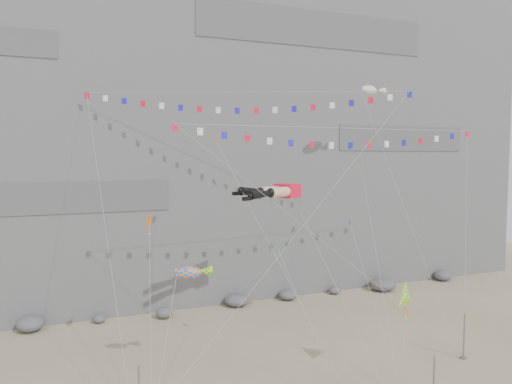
# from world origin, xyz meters

# --- Properties ---
(ground) EXTENTS (120.00, 120.00, 0.00)m
(ground) POSITION_xyz_m (0.00, 0.00, 0.00)
(ground) COLOR tan
(ground) RESTS_ON ground
(cliff) EXTENTS (80.00, 28.00, 50.00)m
(cliff) POSITION_xyz_m (0.00, 32.00, 25.00)
(cliff) COLOR slate
(cliff) RESTS_ON ground
(talus_boulders) EXTENTS (60.00, 3.00, 1.20)m
(talus_boulders) POSITION_xyz_m (0.00, 17.00, 0.60)
(talus_boulders) COLOR #5C5C61
(talus_boulders) RESTS_ON ground
(anchor_pole_right) EXTENTS (0.12, 0.12, 3.66)m
(anchor_pole_right) POSITION_xyz_m (11.72, -2.69, 1.83)
(anchor_pole_right) COLOR slate
(anchor_pole_right) RESTS_ON ground
(legs_kite) EXTENTS (6.56, 15.15, 18.99)m
(legs_kite) POSITION_xyz_m (-0.83, 5.95, 12.94)
(legs_kite) COLOR red
(legs_kite) RESTS_ON ground
(flag_banner_upper) EXTENTS (26.75, 20.97, 29.16)m
(flag_banner_upper) POSITION_xyz_m (-1.32, 10.78, 21.67)
(flag_banner_upper) COLOR red
(flag_banner_upper) RESTS_ON ground
(flag_banner_lower) EXTENTS (28.57, 7.13, 21.03)m
(flag_banner_lower) POSITION_xyz_m (4.82, 4.56, 18.25)
(flag_banner_lower) COLOR red
(flag_banner_lower) RESTS_ON ground
(harlequin_kite) EXTENTS (2.64, 10.29, 14.79)m
(harlequin_kite) POSITION_xyz_m (-11.44, 4.20, 11.26)
(harlequin_kite) COLOR red
(harlequin_kite) RESTS_ON ground
(fish_windsock) EXTENTS (5.56, 6.86, 10.63)m
(fish_windsock) POSITION_xyz_m (-9.48, 0.85, 8.02)
(fish_windsock) COLOR orange
(fish_windsock) RESTS_ON ground
(delta_kite) EXTENTS (3.78, 3.52, 7.91)m
(delta_kite) POSITION_xyz_m (4.36, -4.68, 6.28)
(delta_kite) COLOR #FFE80D
(delta_kite) RESTS_ON ground
(blimp_windsock) EXTENTS (3.72, 13.51, 25.65)m
(blimp_windsock) POSITION_xyz_m (12.14, 11.08, 22.48)
(blimp_windsock) COLOR beige
(blimp_windsock) RESTS_ON ground
(small_kite_a) EXTENTS (4.79, 15.69, 23.27)m
(small_kite_a) POSITION_xyz_m (-4.78, 8.38, 16.81)
(small_kite_a) COLOR #DA5E12
(small_kite_a) RESTS_ON ground
(small_kite_b) EXTENTS (3.75, 11.78, 15.38)m
(small_kite_b) POSITION_xyz_m (6.29, 5.14, 9.80)
(small_kite_b) COLOR purple
(small_kite_b) RESTS_ON ground
(small_kite_c) EXTENTS (1.48, 9.48, 12.79)m
(small_kite_c) POSITION_xyz_m (-2.29, 2.06, 9.09)
(small_kite_c) COLOR green
(small_kite_c) RESTS_ON ground
(small_kite_d) EXTENTS (8.14, 16.44, 22.82)m
(small_kite_d) POSITION_xyz_m (10.17, 9.16, 14.23)
(small_kite_d) COLOR yellow
(small_kite_d) RESTS_ON ground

